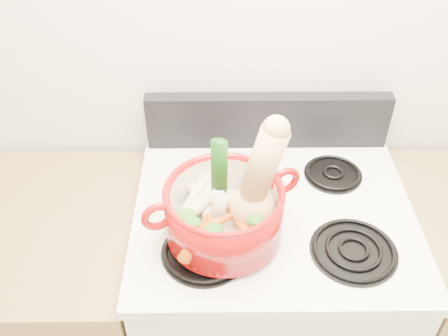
{
  "coord_description": "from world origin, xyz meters",
  "views": [
    {
      "loc": [
        -0.15,
        0.41,
        1.94
      ],
      "look_at": [
        -0.14,
        1.28,
        1.2
      ],
      "focal_mm": 40.0,
      "sensor_mm": 36.0,
      "label": 1
    }
  ],
  "objects_px": {
    "dutch_oven": "(224,212)",
    "leek": "(219,183)",
    "squash": "(254,179)",
    "stove_body": "(265,310)"
  },
  "relations": [
    {
      "from": "leek",
      "to": "stove_body",
      "type": "bearing_deg",
      "value": 50.99
    },
    {
      "from": "squash",
      "to": "dutch_oven",
      "type": "bearing_deg",
      "value": -166.26
    },
    {
      "from": "squash",
      "to": "leek",
      "type": "xyz_separation_m",
      "value": [
        -0.08,
        0.0,
        -0.02
      ]
    },
    {
      "from": "dutch_oven",
      "to": "leek",
      "type": "relative_size",
      "value": 1.12
    },
    {
      "from": "squash",
      "to": "leek",
      "type": "relative_size",
      "value": 1.11
    },
    {
      "from": "stove_body",
      "to": "dutch_oven",
      "type": "height_order",
      "value": "dutch_oven"
    },
    {
      "from": "stove_body",
      "to": "leek",
      "type": "distance_m",
      "value": 0.69
    },
    {
      "from": "stove_body",
      "to": "dutch_oven",
      "type": "distance_m",
      "value": 0.61
    },
    {
      "from": "dutch_oven",
      "to": "squash",
      "type": "bearing_deg",
      "value": -15.23
    },
    {
      "from": "stove_body",
      "to": "leek",
      "type": "height_order",
      "value": "leek"
    }
  ]
}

